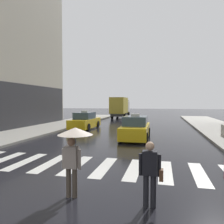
{
  "coord_description": "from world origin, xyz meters",
  "views": [
    {
      "loc": [
        2.87,
        -5.32,
        2.63
      ],
      "look_at": [
        -0.25,
        8.0,
        2.0
      ],
      "focal_mm": 34.62,
      "sensor_mm": 36.0,
      "label": 1
    }
  ],
  "objects_px": {
    "taxi_lead": "(135,129)",
    "pedestrian_with_handbag": "(150,170)",
    "taxi_second": "(85,121)",
    "pedestrian_with_umbrella": "(74,143)",
    "box_truck": "(120,107)"
  },
  "relations": [
    {
      "from": "box_truck",
      "to": "pedestrian_with_umbrella",
      "type": "relative_size",
      "value": 3.9
    },
    {
      "from": "pedestrian_with_handbag",
      "to": "box_truck",
      "type": "bearing_deg",
      "value": 102.47
    },
    {
      "from": "box_truck",
      "to": "pedestrian_with_handbag",
      "type": "height_order",
      "value": "box_truck"
    },
    {
      "from": "pedestrian_with_umbrella",
      "to": "pedestrian_with_handbag",
      "type": "bearing_deg",
      "value": -2.27
    },
    {
      "from": "taxi_lead",
      "to": "pedestrian_with_handbag",
      "type": "height_order",
      "value": "taxi_lead"
    },
    {
      "from": "taxi_lead",
      "to": "pedestrian_with_handbag",
      "type": "xyz_separation_m",
      "value": [
        1.59,
        -9.96,
        0.21
      ]
    },
    {
      "from": "pedestrian_with_umbrella",
      "to": "pedestrian_with_handbag",
      "type": "relative_size",
      "value": 1.18
    },
    {
      "from": "pedestrian_with_umbrella",
      "to": "pedestrian_with_handbag",
      "type": "xyz_separation_m",
      "value": [
        2.07,
        -0.08,
        -0.58
      ]
    },
    {
      "from": "taxi_second",
      "to": "pedestrian_with_umbrella",
      "type": "xyz_separation_m",
      "value": [
        5.08,
        -14.53,
        0.79
      ]
    },
    {
      "from": "taxi_second",
      "to": "box_truck",
      "type": "distance_m",
      "value": 14.86
    },
    {
      "from": "box_truck",
      "to": "pedestrian_with_umbrella",
      "type": "bearing_deg",
      "value": -81.39
    },
    {
      "from": "taxi_second",
      "to": "pedestrian_with_handbag",
      "type": "distance_m",
      "value": 16.27
    },
    {
      "from": "taxi_lead",
      "to": "pedestrian_with_handbag",
      "type": "distance_m",
      "value": 10.09
    },
    {
      "from": "taxi_second",
      "to": "pedestrian_with_umbrella",
      "type": "distance_m",
      "value": 15.41
    },
    {
      "from": "taxi_lead",
      "to": "pedestrian_with_umbrella",
      "type": "distance_m",
      "value": 9.92
    }
  ]
}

